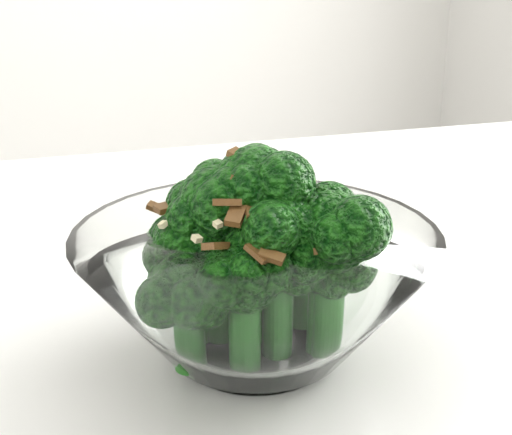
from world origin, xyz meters
TOP-DOWN VIEW (x-y plane):
  - table at (0.04, -0.03)m, footprint 1.36×1.06m
  - broccoli_dish at (-0.17, -0.10)m, footprint 0.23×0.23m

SIDE VIEW (x-z plane):
  - table at x=0.04m, z-range 0.31..1.06m
  - broccoli_dish at x=-0.17m, z-range 0.74..0.88m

